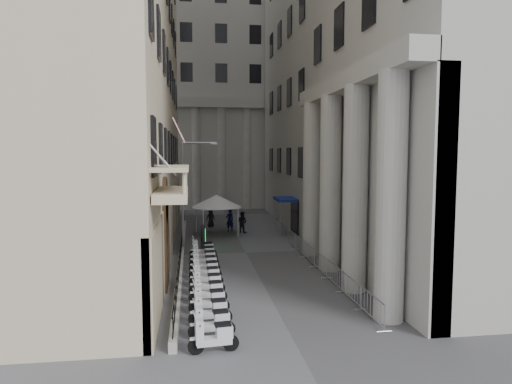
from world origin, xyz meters
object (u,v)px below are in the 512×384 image
(pedestrian_a, at_px, (230,220))
(pedestrian_b, at_px, (242,222))
(info_kiosk, at_px, (203,237))
(street_lamp, at_px, (187,188))
(scooter_0, at_px, (214,353))
(security_tent, at_px, (220,201))

(pedestrian_a, distance_m, pedestrian_b, 1.28)
(info_kiosk, bearing_deg, street_lamp, -145.71)
(scooter_0, bearing_deg, security_tent, -10.06)
(info_kiosk, distance_m, pedestrian_b, 7.08)
(scooter_0, xyz_separation_m, info_kiosk, (0.06, 16.79, 0.85))
(info_kiosk, height_order, pedestrian_a, pedestrian_a)
(pedestrian_b, bearing_deg, security_tent, 57.66)
(security_tent, height_order, street_lamp, street_lamp)
(info_kiosk, height_order, pedestrian_b, pedestrian_b)
(security_tent, bearing_deg, scooter_0, -94.16)
(info_kiosk, bearing_deg, scooter_0, -94.66)
(scooter_0, height_order, security_tent, security_tent)
(security_tent, distance_m, street_lamp, 7.09)
(scooter_0, height_order, pedestrian_b, pedestrian_b)
(scooter_0, bearing_deg, info_kiosk, -6.11)
(scooter_0, height_order, info_kiosk, info_kiosk)
(scooter_0, height_order, street_lamp, street_lamp)
(security_tent, xyz_separation_m, pedestrian_a, (0.91, 1.52, -1.80))
(scooter_0, bearing_deg, pedestrian_a, -11.97)
(scooter_0, xyz_separation_m, security_tent, (1.62, 22.28, 2.77))
(scooter_0, bearing_deg, pedestrian_b, -14.58)
(scooter_0, distance_m, pedestrian_a, 23.95)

